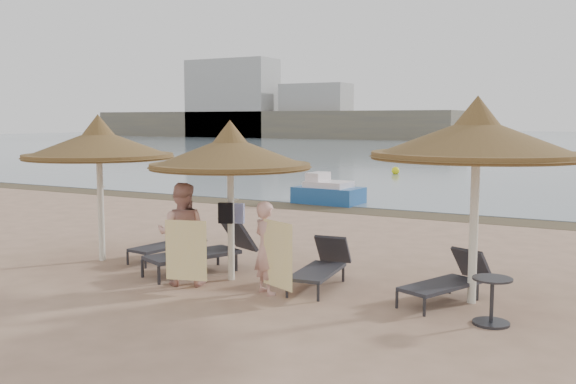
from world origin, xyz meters
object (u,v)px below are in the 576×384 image
palapa_center (230,153)px  palapa_right (477,139)px  person_right (266,240)px  lounger_near_left (206,249)px  person_left (182,226)px  side_table (492,302)px  lounger_far_left (171,242)px  lounger_far_right (450,279)px  pedal_boat (328,192)px  lounger_near_right (322,265)px  palapa_left (99,144)px

palapa_center → palapa_right: (4.05, 0.54, 0.29)m
palapa_right → person_right: palapa_right is taller
palapa_right → lounger_near_left: bearing=-177.1°
lounger_near_left → person_left: bearing=-55.9°
side_table → lounger_far_left: bearing=168.9°
lounger_far_right → pedal_boat: bearing=146.5°
person_left → pedal_boat: bearing=-101.8°
lounger_near_left → lounger_near_right: 2.33m
palapa_left → lounger_far_left: 2.41m
palapa_left → person_right: palapa_left is taller
palapa_right → lounger_near_left: (-4.80, -0.24, -2.10)m
lounger_near_right → person_right: size_ratio=1.02×
lounger_far_right → person_left: 4.49m
palapa_left → side_table: (7.66, -0.47, -2.01)m
lounger_far_right → person_right: (-2.73, -0.98, 0.53)m
lounger_far_left → pedal_boat: size_ratio=0.77×
lounger_far_right → pedal_boat: pedal_boat is taller
palapa_right → lounger_near_left: palapa_right is taller
person_left → lounger_far_left: bearing=-70.1°
palapa_right → lounger_far_right: bearing=-169.7°
lounger_near_right → side_table: lounger_near_right is taller
lounger_near_right → lounger_near_left: bearing=176.4°
palapa_center → lounger_near_left: 1.98m
palapa_right → lounger_near_right: palapa_right is taller
lounger_near_left → palapa_right: bearing=26.2°
palapa_left → person_right: size_ratio=1.68×
palapa_center → lounger_near_right: bearing=14.2°
lounger_far_right → side_table: (0.80, -0.87, -0.04)m
lounger_far_right → person_right: 2.94m
lounger_far_left → side_table: 6.69m
person_right → palapa_right: bearing=-132.9°
lounger_near_right → palapa_left: bearing=177.8°
side_table → palapa_right: bearing=116.8°
palapa_center → lounger_far_right: (3.73, 0.48, -1.89)m
palapa_left → lounger_far_right: size_ratio=1.63×
lounger_far_left → person_left: person_left is taller
person_left → person_right: (1.56, 0.17, -0.14)m
palapa_center → palapa_right: bearing=7.6°
lounger_near_right → pedal_boat: pedal_boat is taller
lounger_near_right → pedal_boat: bearing=108.1°
pedal_boat → person_left: bearing=-74.5°
person_left → pedal_boat: size_ratio=0.89×
side_table → pedal_boat: bearing=124.8°
lounger_far_right → side_table: 1.18m
palapa_right → lounger_near_right: size_ratio=1.78×
palapa_center → side_table: (4.53, -0.39, -1.92)m
palapa_right → person_right: size_ratio=1.82×
person_right → pedal_boat: (-3.81, 10.68, -0.49)m
lounger_far_right → palapa_left: bearing=-154.1°
palapa_right → lounger_near_right: 3.30m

